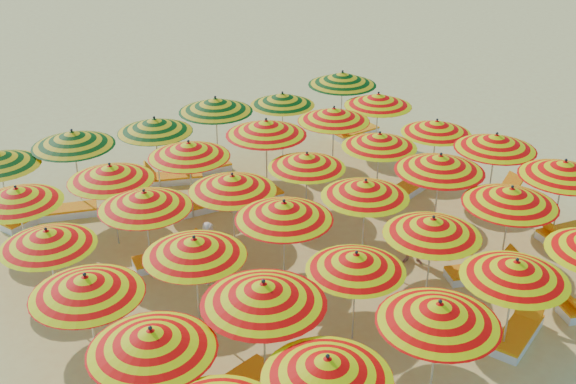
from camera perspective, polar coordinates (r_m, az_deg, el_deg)
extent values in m
plane|color=#DFC263|center=(18.47, 0.89, -5.01)|extent=(120.00, 120.00, 0.00)
cone|color=#EB6800|center=(11.86, 3.12, -13.70)|extent=(2.25, 2.25, 0.41)
sphere|color=black|center=(11.71, 3.15, -12.82)|extent=(0.07, 0.07, 0.07)
cylinder|color=silver|center=(13.73, 11.46, -12.61)|extent=(0.04, 0.04, 2.24)
cone|color=#EB6800|center=(13.15, 11.84, -9.32)|extent=(2.63, 2.63, 0.43)
sphere|color=black|center=(13.01, 11.94, -8.45)|extent=(0.07, 0.07, 0.07)
cylinder|color=silver|center=(15.37, 17.07, -8.82)|extent=(0.04, 0.04, 2.15)
cone|color=#EB6800|center=(14.87, 17.54, -5.88)|extent=(2.59, 2.59, 0.41)
sphere|color=black|center=(14.75, 17.67, -5.11)|extent=(0.07, 0.07, 0.07)
cone|color=#EB6800|center=(12.50, -10.75, -11.40)|extent=(2.28, 2.28, 0.42)
sphere|color=black|center=(12.35, -10.85, -10.51)|extent=(0.07, 0.07, 0.07)
cylinder|color=silver|center=(13.81, -1.88, -11.45)|extent=(0.04, 0.04, 2.34)
cone|color=#EB6800|center=(13.21, -1.95, -7.99)|extent=(2.88, 2.88, 0.45)
sphere|color=black|center=(13.07, -1.97, -7.06)|extent=(0.08, 0.08, 0.08)
cylinder|color=silver|center=(15.15, 5.25, -8.37)|extent=(0.04, 0.04, 2.05)
cone|color=#EB6800|center=(14.66, 5.39, -5.52)|extent=(2.58, 2.58, 0.39)
sphere|color=black|center=(14.54, 5.43, -4.77)|extent=(0.07, 0.07, 0.07)
cylinder|color=silver|center=(16.42, 11.08, -5.54)|extent=(0.04, 0.04, 2.16)
cone|color=#EB6800|center=(15.95, 11.37, -2.69)|extent=(2.31, 2.31, 0.41)
sphere|color=black|center=(15.84, 11.44, -1.94)|extent=(0.07, 0.07, 0.07)
cylinder|color=silver|center=(17.97, 16.80, -3.09)|extent=(0.04, 0.04, 2.25)
cone|color=#EB6800|center=(17.52, 17.21, -0.32)|extent=(2.98, 2.98, 0.43)
sphere|color=black|center=(17.42, 17.32, 0.40)|extent=(0.07, 0.07, 0.07)
cylinder|color=silver|center=(19.79, 20.55, -0.84)|extent=(0.04, 0.04, 2.25)
cone|color=#EB6800|center=(19.39, 21.00, 1.71)|extent=(2.77, 2.77, 0.43)
sphere|color=black|center=(19.29, 21.12, 2.37)|extent=(0.07, 0.07, 0.07)
cylinder|color=silver|center=(14.71, -15.21, -10.20)|extent=(0.04, 0.04, 2.20)
cone|color=#EB6800|center=(14.17, -15.67, -7.11)|extent=(2.74, 2.74, 0.42)
sphere|color=black|center=(14.04, -15.79, -6.29)|extent=(0.07, 0.07, 0.07)
cylinder|color=silver|center=(15.49, -7.20, -7.33)|extent=(0.04, 0.04, 2.18)
cone|color=#EB6800|center=(14.99, -7.40, -4.33)|extent=(2.24, 2.24, 0.42)
sphere|color=black|center=(14.87, -7.46, -3.55)|extent=(0.07, 0.07, 0.07)
cylinder|color=silver|center=(16.61, -0.31, -4.43)|extent=(0.04, 0.04, 2.24)
cone|color=#EB6800|center=(16.13, -0.32, -1.48)|extent=(2.94, 2.94, 0.43)
sphere|color=black|center=(16.01, -0.32, -0.70)|extent=(0.07, 0.07, 0.07)
cylinder|color=silver|center=(17.83, 5.99, -2.43)|extent=(0.04, 0.04, 2.15)
cone|color=#EB6800|center=(17.40, 6.14, 0.25)|extent=(2.61, 2.61, 0.41)
sphere|color=black|center=(17.29, 6.18, 0.95)|extent=(0.07, 0.07, 0.07)
cylinder|color=silver|center=(19.12, 11.66, -0.48)|extent=(0.04, 0.04, 2.31)
cone|color=#EB6800|center=(18.69, 11.93, 2.25)|extent=(2.49, 2.49, 0.44)
sphere|color=black|center=(18.59, 12.01, 2.96)|extent=(0.08, 0.08, 0.08)
cylinder|color=silver|center=(20.89, 15.78, 1.37)|extent=(0.04, 0.04, 2.25)
cone|color=#EB6800|center=(20.51, 16.11, 3.84)|extent=(2.45, 2.45, 0.43)
sphere|color=black|center=(20.42, 16.20, 4.47)|extent=(0.08, 0.08, 0.08)
cylinder|color=silver|center=(16.67, -18.06, -6.14)|extent=(0.04, 0.04, 2.06)
cone|color=#EB6800|center=(16.22, -18.50, -3.47)|extent=(2.25, 2.25, 0.39)
sphere|color=black|center=(16.12, -18.61, -2.78)|extent=(0.07, 0.07, 0.07)
cylinder|color=silver|center=(17.44, -10.99, -3.40)|extent=(0.04, 0.04, 2.20)
cone|color=#EB6800|center=(16.99, -11.26, -0.60)|extent=(2.63, 2.63, 0.42)
sphere|color=black|center=(16.89, -11.33, 0.12)|extent=(0.07, 0.07, 0.07)
cylinder|color=silver|center=(18.01, -4.31, -1.97)|extent=(0.04, 0.04, 2.18)
cone|color=#EB6800|center=(17.58, -4.41, 0.73)|extent=(2.56, 2.56, 0.41)
sphere|color=black|center=(17.48, -4.44, 1.43)|extent=(0.07, 0.07, 0.07)
cylinder|color=silver|center=(19.37, 1.47, 0.08)|extent=(0.04, 0.04, 2.07)
cone|color=#EB6800|center=(18.98, 1.50, 2.50)|extent=(2.73, 2.73, 0.39)
sphere|color=black|center=(18.89, 1.51, 3.12)|extent=(0.07, 0.07, 0.07)
cylinder|color=silver|center=(20.67, 7.10, 1.74)|extent=(0.04, 0.04, 2.12)
cone|color=#EB6800|center=(20.30, 7.24, 4.09)|extent=(2.53, 2.53, 0.40)
sphere|color=black|center=(20.21, 7.28, 4.70)|extent=(0.07, 0.07, 0.07)
cylinder|color=silver|center=(22.00, 11.44, 2.91)|extent=(0.04, 0.04, 2.06)
cone|color=#EB6800|center=(21.67, 11.66, 5.07)|extent=(2.65, 2.65, 0.39)
sphere|color=black|center=(21.59, 11.71, 5.63)|extent=(0.07, 0.07, 0.07)
cylinder|color=silver|center=(18.61, -20.19, -2.78)|extent=(0.04, 0.04, 2.12)
cone|color=#EB6800|center=(18.20, -20.64, -0.25)|extent=(2.34, 2.34, 0.40)
sphere|color=black|center=(18.11, -20.75, 0.41)|extent=(0.07, 0.07, 0.07)
cylinder|color=silver|center=(18.97, -13.55, -1.11)|extent=(0.04, 0.04, 2.19)
cone|color=#EB6800|center=(18.56, -13.86, 1.49)|extent=(2.25, 2.25, 0.42)
sphere|color=black|center=(18.46, -13.94, 2.16)|extent=(0.07, 0.07, 0.07)
cylinder|color=silver|center=(19.87, -7.67, 0.80)|extent=(0.04, 0.04, 2.22)
cone|color=#EB6800|center=(19.48, -7.84, 3.35)|extent=(2.78, 2.78, 0.42)
sphere|color=black|center=(19.38, -7.89, 4.01)|extent=(0.07, 0.07, 0.07)
cylinder|color=silver|center=(20.91, -1.70, 2.55)|extent=(0.04, 0.04, 2.32)
cone|color=#EB6800|center=(20.52, -1.74, 5.12)|extent=(2.52, 2.52, 0.44)
sphere|color=black|center=(20.43, -1.75, 5.78)|extent=(0.08, 0.08, 0.08)
cylinder|color=silver|center=(22.22, 3.58, 3.83)|extent=(0.04, 0.04, 2.20)
cone|color=#EB6800|center=(21.87, 3.65, 6.13)|extent=(2.23, 2.23, 0.42)
sphere|color=black|center=(21.78, 3.66, 6.73)|extent=(0.07, 0.07, 0.07)
cylinder|color=silver|center=(23.65, 7.02, 5.09)|extent=(0.04, 0.04, 2.17)
cone|color=#EB6800|center=(23.32, 7.14, 7.24)|extent=(2.57, 2.57, 0.41)
sphere|color=black|center=(23.24, 7.18, 7.79)|extent=(0.07, 0.07, 0.07)
cylinder|color=silver|center=(20.75, -21.50, 0.13)|extent=(0.04, 0.04, 2.15)
cylinder|color=silver|center=(21.09, -16.31, 1.59)|extent=(0.04, 0.04, 2.28)
cone|color=#6F6303|center=(20.71, -16.66, 4.07)|extent=(2.83, 2.83, 0.44)
sphere|color=black|center=(20.62, -16.75, 4.71)|extent=(0.08, 0.08, 0.08)
cylinder|color=silver|center=(21.72, -10.29, 2.88)|extent=(0.04, 0.04, 2.20)
cone|color=#6F6303|center=(21.36, -10.49, 5.22)|extent=(2.54, 2.54, 0.42)
sphere|color=black|center=(21.28, -10.54, 5.82)|extent=(0.07, 0.07, 0.07)
cylinder|color=silver|center=(22.82, -5.64, 4.52)|extent=(0.04, 0.04, 2.30)
cone|color=#6F6303|center=(22.46, -5.75, 6.88)|extent=(2.48, 2.48, 0.44)
sphere|color=black|center=(22.38, -5.78, 7.48)|extent=(0.08, 0.08, 0.08)
cylinder|color=silver|center=(23.72, -0.44, 5.28)|extent=(0.04, 0.04, 2.10)
cone|color=#6F6303|center=(23.41, -0.45, 7.35)|extent=(2.15, 2.15, 0.40)
sphere|color=black|center=(23.33, -0.45, 7.88)|extent=(0.07, 0.07, 0.07)
cylinder|color=silver|center=(25.14, 4.24, 6.74)|extent=(0.04, 0.04, 2.33)
cone|color=#6F6303|center=(24.82, 4.32, 8.94)|extent=(2.53, 2.53, 0.44)
sphere|color=black|center=(24.74, 4.34, 9.50)|extent=(0.08, 0.08, 0.08)
cube|color=white|center=(16.34, 17.67, -10.79)|extent=(1.80, 1.12, 0.20)
cube|color=orange|center=(16.26, 17.73, -10.43)|extent=(1.80, 1.12, 0.06)
cube|color=orange|center=(16.70, 18.64, -8.58)|extent=(0.54, 0.67, 0.48)
cube|color=orange|center=(17.19, 21.48, -8.00)|extent=(0.55, 0.67, 0.48)
cube|color=orange|center=(14.33, -4.20, -14.75)|extent=(1.78, 0.89, 0.06)
cube|color=white|center=(18.16, 15.00, -6.27)|extent=(1.79, 1.19, 0.20)
cube|color=orange|center=(18.09, 15.05, -5.93)|extent=(1.79, 1.19, 0.06)
cube|color=orange|center=(18.29, 17.10, -5.03)|extent=(0.56, 0.68, 0.48)
cube|color=white|center=(20.62, 21.23, -3.07)|extent=(1.78, 0.93, 0.20)
cube|color=orange|center=(20.56, 21.29, -2.75)|extent=(1.78, 0.93, 0.06)
cube|color=orange|center=(20.01, 19.91, -2.61)|extent=(0.48, 0.64, 0.48)
cube|color=white|center=(21.85, 15.90, -0.49)|extent=(1.75, 0.74, 0.20)
cube|color=orange|center=(21.80, 15.94, -0.19)|extent=(1.75, 0.74, 0.06)
cube|color=orange|center=(22.17, 17.31, 0.72)|extent=(0.42, 0.61, 0.48)
cube|color=white|center=(18.32, -9.45, -5.34)|extent=(1.78, 0.89, 0.20)
cube|color=orange|center=(18.25, -9.49, -5.00)|extent=(1.78, 0.89, 0.06)
cube|color=orange|center=(18.28, -7.42, -3.97)|extent=(0.47, 0.64, 0.48)
cube|color=white|center=(22.12, 9.95, 0.51)|extent=(1.79, 1.00, 0.20)
cube|color=orange|center=(22.06, 9.98, 0.81)|extent=(1.79, 1.00, 0.06)
cube|color=orange|center=(22.53, 10.94, 1.91)|extent=(0.50, 0.65, 0.48)
cube|color=white|center=(20.74, -6.47, -1.10)|extent=(1.76, 0.78, 0.20)
cube|color=orange|center=(20.68, -6.49, -0.78)|extent=(1.76, 0.78, 0.06)
cube|color=orange|center=(20.81, -4.74, 0.17)|extent=(0.43, 0.62, 0.48)
cube|color=white|center=(20.99, -2.70, -0.58)|extent=(1.74, 0.73, 0.20)
cube|color=orange|center=(20.93, -2.71, -0.26)|extent=(1.74, 0.73, 0.06)
cube|color=orange|center=(20.56, -4.45, -0.15)|extent=(0.41, 0.61, 0.48)
cube|color=white|center=(21.20, -19.59, -1.93)|extent=(1.80, 1.12, 0.20)
cube|color=orange|center=(21.14, -19.65, -1.62)|extent=(1.80, 1.12, 0.06)
cube|color=orange|center=(20.72, -21.27, -1.82)|extent=(0.54, 0.67, 0.48)
cube|color=white|center=(21.20, -17.13, -1.55)|extent=(1.80, 1.13, 0.20)
cube|color=orange|center=(21.14, -17.17, -1.24)|extent=(1.80, 1.13, 0.06)
cube|color=orange|center=(21.10, -19.14, -0.92)|extent=(0.54, 0.67, 0.48)
cube|color=white|center=(22.46, -8.98, 1.01)|extent=(1.79, 1.19, 0.20)
cube|color=orange|center=(22.40, -9.01, 1.31)|extent=(1.79, 1.19, 0.06)
cube|color=orange|center=(22.29, -10.84, 1.65)|extent=(0.56, 0.68, 0.48)
cube|color=white|center=(22.96, -6.66, 1.76)|extent=(1.76, 0.79, 0.20)
cube|color=orange|center=(22.91, -6.67, 2.05)|extent=(1.76, 0.79, 0.06)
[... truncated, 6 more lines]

